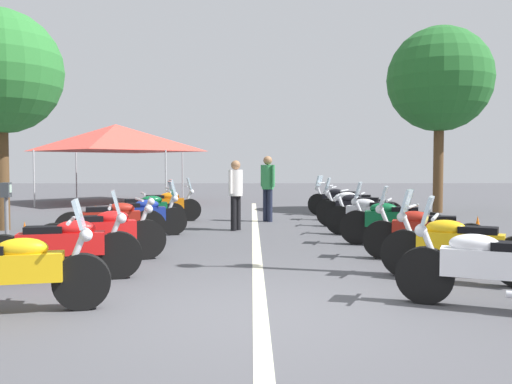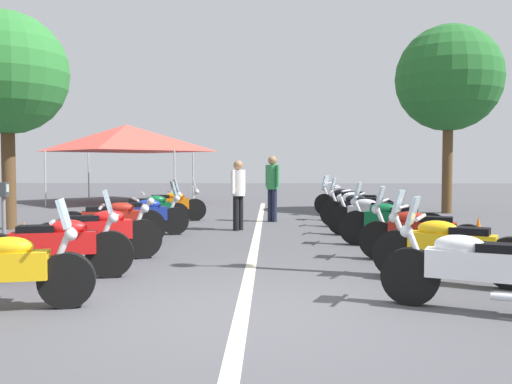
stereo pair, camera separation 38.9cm
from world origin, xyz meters
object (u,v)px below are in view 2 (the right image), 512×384
(motorcycle_right_row_2, at_px, (420,233))
(traffic_cone_0, at_px, (99,219))
(motorcycle_left_row_5, at_px, (150,209))
(bystander_2, at_px, (238,189))
(event_tent, at_px, (126,138))
(motorcycle_right_row_5, at_px, (362,209))
(traffic_cone_2, at_px, (24,240))
(roadside_tree_0, at_px, (6,74))
(motorcycle_right_row_4, at_px, (373,215))
(roadside_tree_1, at_px, (449,79))
(motorcycle_right_row_3, at_px, (391,222))
(motorcycle_left_row_6, at_px, (170,205))
(parking_meter, at_px, (4,208))
(motorcycle_left_row_1, at_px, (56,245))
(motorcycle_left_row_2, at_px, (99,233))
(motorcycle_right_row_1, at_px, (449,247))
(bystander_1, at_px, (272,183))
(traffic_cone_1, at_px, (478,234))
(motorcycle_right_row_6, at_px, (358,205))
(motorcycle_right_row_0, at_px, (474,268))
(motorcycle_left_row_4, at_px, (142,215))
(motorcycle_right_row_7, at_px, (346,201))
(motorcycle_left_row_3, at_px, (112,221))

(motorcycle_right_row_2, relative_size, traffic_cone_0, 3.14)
(motorcycle_left_row_5, xyz_separation_m, traffic_cone_0, (-0.79, 1.01, -0.16))
(bystander_2, height_order, event_tent, event_tent)
(motorcycle_right_row_5, distance_m, event_tent, 12.27)
(traffic_cone_2, relative_size, roadside_tree_0, 0.12)
(motorcycle_right_row_4, bearing_deg, roadside_tree_1, -96.59)
(motorcycle_right_row_2, distance_m, motorcycle_right_row_3, 1.64)
(motorcycle_right_row_5, bearing_deg, motorcycle_right_row_2, 111.09)
(motorcycle_left_row_6, bearing_deg, motorcycle_right_row_2, -63.13)
(motorcycle_right_row_5, relative_size, parking_meter, 1.61)
(motorcycle_left_row_6, relative_size, parking_meter, 1.59)
(motorcycle_left_row_5, distance_m, motorcycle_right_row_4, 5.45)
(motorcycle_left_row_1, relative_size, motorcycle_left_row_2, 1.05)
(motorcycle_right_row_1, height_order, bystander_1, bystander_1)
(motorcycle_left_row_2, bearing_deg, traffic_cone_1, -10.58)
(traffic_cone_1, distance_m, bystander_1, 6.18)
(event_tent, bearing_deg, traffic_cone_0, -168.83)
(motorcycle_left_row_6, bearing_deg, motorcycle_right_row_3, -54.88)
(motorcycle_left_row_1, xyz_separation_m, roadside_tree_1, (10.40, -8.57, 3.82))
(motorcycle_left_row_5, relative_size, motorcycle_right_row_4, 1.01)
(motorcycle_left_row_5, height_order, motorcycle_right_row_6, motorcycle_right_row_6)
(motorcycle_left_row_2, distance_m, motorcycle_right_row_2, 5.17)
(traffic_cone_1, bearing_deg, motorcycle_right_row_0, 158.80)
(motorcycle_left_row_6, distance_m, motorcycle_right_row_5, 5.24)
(motorcycle_right_row_3, height_order, parking_meter, parking_meter)
(motorcycle_right_row_6, xyz_separation_m, roadside_tree_1, (2.63, -3.27, 3.83))
(motorcycle_left_row_4, xyz_separation_m, motorcycle_left_row_5, (1.62, 0.19, -0.00))
(motorcycle_right_row_2, relative_size, bystander_2, 1.16)
(traffic_cone_1, xyz_separation_m, traffic_cone_2, (-0.95, 7.96, 0.00))
(motorcycle_left_row_5, distance_m, traffic_cone_1, 7.60)
(event_tent, bearing_deg, motorcycle_left_row_2, -166.99)
(motorcycle_left_row_5, bearing_deg, event_tent, 88.09)
(motorcycle_right_row_7, height_order, roadside_tree_1, roadside_tree_1)
(roadside_tree_1, bearing_deg, traffic_cone_1, 166.20)
(motorcycle_right_row_5, bearing_deg, motorcycle_right_row_6, -75.26)
(parking_meter, xyz_separation_m, traffic_cone_1, (1.83, -7.85, -0.61))
(motorcycle_right_row_2, relative_size, bystander_1, 1.08)
(parking_meter, bearing_deg, motorcycle_right_row_6, 37.97)
(roadside_tree_1, bearing_deg, bystander_2, 126.65)
(motorcycle_left_row_2, xyz_separation_m, bystander_2, (4.18, -2.01, 0.51))
(motorcycle_right_row_4, distance_m, traffic_cone_0, 6.27)
(motorcycle_right_row_0, height_order, bystander_2, bystander_2)
(motorcycle_left_row_4, xyz_separation_m, motorcycle_right_row_0, (-6.01, -4.96, 0.01))
(roadside_tree_1, bearing_deg, roadside_tree_0, 111.25)
(motorcycle_left_row_3, bearing_deg, motorcycle_left_row_4, 63.47)
(motorcycle_left_row_1, relative_size, motorcycle_right_row_7, 1.08)
(motorcycle_left_row_1, bearing_deg, motorcycle_right_row_4, 28.62)
(motorcycle_left_row_4, xyz_separation_m, roadside_tree_0, (1.20, 3.51, 3.26))
(motorcycle_left_row_1, xyz_separation_m, traffic_cone_0, (5.37, 1.11, -0.18))
(motorcycle_left_row_5, height_order, traffic_cone_2, motorcycle_left_row_5)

